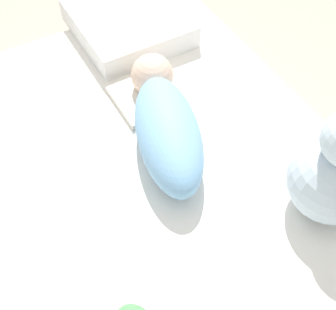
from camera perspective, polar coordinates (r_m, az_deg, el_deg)
name	(u,v)px	position (r m, az deg, el deg)	size (l,w,h in m)	color
ground_plane	(168,223)	(1.45, -0.01, -8.27)	(12.00, 12.00, 0.00)	#B2A893
bed_mattress	(168,204)	(1.36, -0.02, -5.94)	(1.48, 1.03, 0.23)	white
burp_cloth	(145,97)	(1.45, -2.78, 7.09)	(0.19, 0.18, 0.02)	white
swaddled_baby	(165,123)	(1.29, -0.34, 3.92)	(0.52, 0.29, 0.15)	#7FB7E5
pillow	(128,23)	(1.69, -4.84, 15.74)	(0.38, 0.35, 0.08)	white
bunny_plush	(336,172)	(1.18, 19.84, -1.92)	(0.22, 0.22, 0.40)	silver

